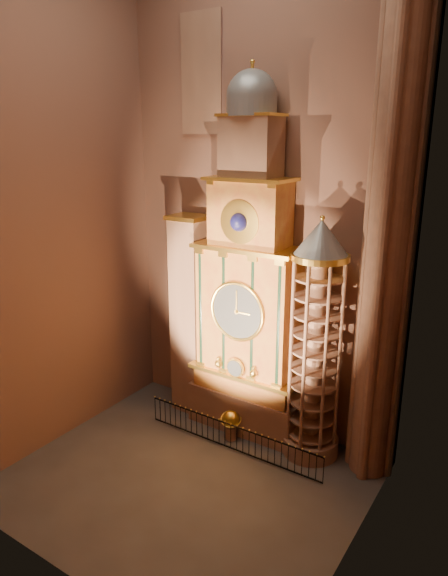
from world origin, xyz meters
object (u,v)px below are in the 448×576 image
Objects in this scene: celestial_globe at (231,422)px; iron_railing at (231,437)px; astronomical_clock at (249,298)px; portrait_tower at (190,315)px; stair_turret at (315,345)px.

celestial_globe reaches higher than iron_railing.
iron_railing is at bearing -57.57° from celestial_globe.
portrait_tower is at bearing 179.71° from astronomical_clock.
astronomical_clock is 11.50× the size of celestial_globe.
celestial_globe is (3.33, -1.38, -4.28)m from portrait_tower.
portrait_tower is at bearing 157.48° from celestial_globe.
stair_turret is at bearing 31.47° from iron_railing.
stair_turret is (3.50, -0.26, -1.41)m from astronomical_clock.
iron_railing is (0.43, -2.14, -5.99)m from astronomical_clock.
celestial_globe is (-3.57, -1.10, -4.40)m from stair_turret.
astronomical_clock is 5.97m from celestial_globe.
portrait_tower reaches higher than iron_railing.
stair_turret reaches higher than celestial_globe.
stair_turret is 1.20× the size of iron_railing.
stair_turret is at bearing -2.33° from portrait_tower.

